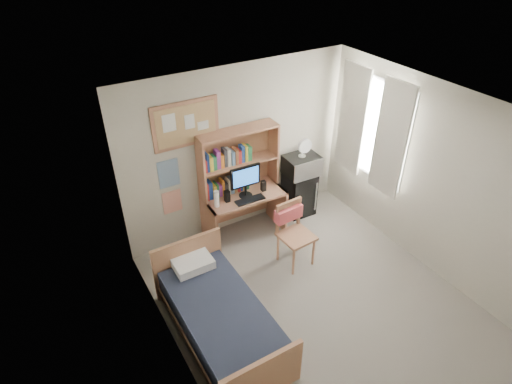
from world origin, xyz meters
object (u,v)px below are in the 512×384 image
desk (244,214)px  speaker_right (263,186)px  monitor (245,182)px  mini_fridge (299,192)px  microwave (301,165)px  desk_fan (303,148)px  bulletin_board (186,124)px  speaker_left (227,196)px  desk_chair (296,236)px  bed (221,321)px

desk → speaker_right: bearing=-11.3°
monitor → speaker_right: (0.30, -0.01, -0.16)m
mini_fridge → microwave: 0.53m
microwave → desk_fan: 0.30m
desk_fan → monitor: bearing=-172.0°
bulletin_board → desk_fan: bulletin_board is taller
speaker_left → monitor: bearing=0.0°
desk_chair → monitor: size_ratio=1.96×
bulletin_board → speaker_right: bearing=-20.9°
desk → speaker_left: size_ratio=6.80×
desk_chair → monitor: (-0.31, 0.88, 0.51)m
bulletin_board → microwave: 2.04m
mini_fridge → monitor: monitor is taller
desk_fan → microwave: bearing=0.0°
bed → speaker_right: speaker_right is taller
bed → speaker_right: (1.48, 1.48, 0.59)m
bulletin_board → mini_fridge: 2.35m
desk_chair → monitor: bearing=105.8°
bulletin_board → speaker_right: (0.98, -0.38, -1.09)m
desk → desk_chair: 1.00m
desk → mini_fridge: bearing=5.3°
monitor → desk: bearing=90.0°
monitor → microwave: size_ratio=0.93×
bulletin_board → bed: 2.54m
speaker_right → microwave: microwave is taller
bulletin_board → desk_chair: (0.99, -1.25, -1.44)m
speaker_left → desk_fan: size_ratio=0.62×
speaker_left → mini_fridge: bearing=6.7°
bed → desk_fan: desk_fan is taller
bulletin_board → microwave: size_ratio=1.77×
desk_chair → monitor: monitor is taller
bulletin_board → desk_chair: bulletin_board is taller
microwave → mini_fridge: bearing=90.0°
desk_chair → speaker_left: (-0.61, 0.90, 0.36)m
desk → mini_fridge: mini_fridge is taller
bed → speaker_right: size_ratio=10.99×
desk_chair → desk: bearing=104.5°
mini_fridge → speaker_right: (-0.77, -0.13, 0.46)m
monitor → desk_fan: (1.07, 0.10, 0.21)m
bulletin_board → bed: size_ratio=0.52×
monitor → speaker_right: size_ratio=2.99×
monitor → desk_fan: size_ratio=1.73×
bulletin_board → bed: bearing=-105.1°
mini_fridge → microwave: microwave is taller
mini_fridge → bulletin_board: bearing=174.7°
desk_chair → speaker_right: desk_chair is taller
monitor → desk_fan: desk_fan is taller
monitor → desk_fan: bearing=7.5°
microwave → desk_fan: desk_fan is taller
speaker_right → bulletin_board: bearing=161.1°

